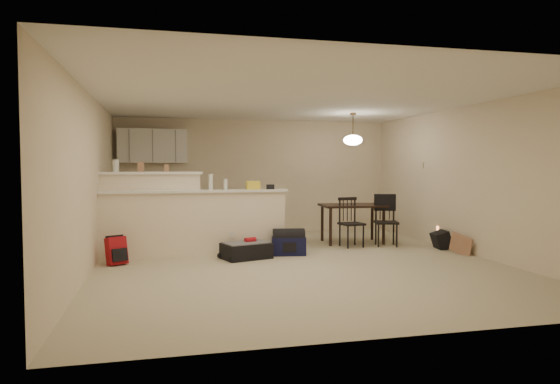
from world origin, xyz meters
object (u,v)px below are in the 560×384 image
object	(u,v)px
red_backpack	(116,251)
black_daypack	(441,240)
pendant_lamp	(353,140)
navy_duffel	(289,246)
dining_chair_far	(386,221)
dining_table	(352,209)
dining_chair_near	(352,222)
suitcase	(246,251)

from	to	relation	value
red_backpack	black_daypack	size ratio (longest dim) A/B	1.20
pendant_lamp	red_backpack	xyz separation A→B (m)	(-4.25, -1.20, -1.78)
black_daypack	navy_duffel	bearing A→B (deg)	99.23
dining_chair_far	navy_duffel	distance (m)	2.07
dining_table	dining_chair_near	bearing A→B (deg)	-108.68
red_backpack	navy_duffel	distance (m)	2.74
dining_chair_near	suitcase	distance (m)	2.21
black_daypack	dining_table	bearing A→B (deg)	61.57
pendant_lamp	suitcase	distance (m)	3.16
dining_chair_far	black_daypack	size ratio (longest dim) A/B	2.70
dining_table	red_backpack	bearing A→B (deg)	-160.02
dining_table	black_daypack	size ratio (longest dim) A/B	3.59
red_backpack	navy_duffel	bearing A→B (deg)	-23.96
pendant_lamp	dining_chair_near	xyz separation A→B (m)	(-0.19, -0.46, -1.54)
red_backpack	suitcase	bearing A→B (deg)	-27.05
dining_chair_far	suitcase	bearing A→B (deg)	-151.31
dining_chair_near	red_backpack	xyz separation A→B (m)	(-4.06, -0.74, -0.24)
dining_chair_near	navy_duffel	size ratio (longest dim) A/B	1.63
pendant_lamp	dining_chair_far	distance (m)	1.67
dining_table	dining_chair_near	world-z (taller)	dining_chair_near
dining_chair_near	suitcase	xyz separation A→B (m)	(-2.07, -0.70, -0.33)
pendant_lamp	black_daypack	xyz separation A→B (m)	(1.30, -1.02, -1.84)
dining_chair_near	dining_chair_far	size ratio (longest dim) A/B	0.97
navy_duffel	black_daypack	xyz separation A→B (m)	(2.82, -0.03, 0.00)
pendant_lamp	navy_duffel	bearing A→B (deg)	-146.76
dining_table	navy_duffel	size ratio (longest dim) A/B	2.25
dining_table	pendant_lamp	world-z (taller)	pendant_lamp
suitcase	dining_table	bearing A→B (deg)	9.47
suitcase	red_backpack	xyz separation A→B (m)	(-1.98, -0.04, 0.08)
dining_chair_near	navy_duffel	distance (m)	1.46
suitcase	red_backpack	world-z (taller)	red_backpack
dining_table	dining_chair_far	world-z (taller)	dining_chair_far
suitcase	black_daypack	xyz separation A→B (m)	(3.57, 0.14, 0.03)
dining_chair_near	navy_duffel	xyz separation A→B (m)	(-1.33, -0.54, -0.30)
black_daypack	red_backpack	bearing A→B (deg)	101.63
dining_table	dining_chair_near	xyz separation A→B (m)	(-0.19, -0.46, -0.20)
dining_table	black_daypack	xyz separation A→B (m)	(1.30, -1.02, -0.50)
dining_chair_far	black_daypack	bearing A→B (deg)	-16.17
dining_chair_near	navy_duffel	world-z (taller)	dining_chair_near
dining_chair_near	red_backpack	distance (m)	4.13
dining_chair_far	suitcase	xyz separation A→B (m)	(-2.74, -0.65, -0.34)
red_backpack	navy_duffel	xyz separation A→B (m)	(2.73, 0.21, -0.06)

